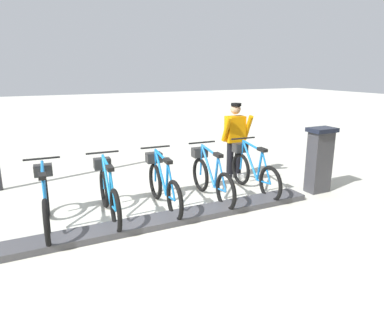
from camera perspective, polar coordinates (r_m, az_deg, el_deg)
ground_plane at (r=5.54m, az=-5.13°, el=-11.09°), size 60.00×60.00×0.00m
dock_rail_base at (r=5.52m, az=-5.14°, el=-10.62°), size 0.44×5.51×0.10m
payment_kiosk at (r=7.13m, az=20.36°, el=-0.46°), size 0.36×0.52×1.28m
bike_docked_0 at (r=6.87m, az=10.00°, el=-2.36°), size 1.72×0.54×1.02m
bike_docked_1 at (r=6.39m, az=3.08°, el=-3.44°), size 1.72×0.54×1.02m
bike_docked_2 at (r=6.01m, az=-4.86°, el=-4.61°), size 1.72×0.54×1.02m
bike_docked_3 at (r=5.77m, az=-13.69°, el=-5.80°), size 1.72×0.54×1.02m
bike_docked_4 at (r=5.67m, az=-23.08°, el=-6.92°), size 1.72×0.54×1.02m
worker_near_rack at (r=7.57m, az=7.12°, el=3.01°), size 0.49×0.64×1.66m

